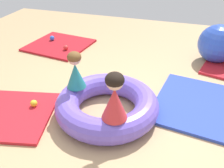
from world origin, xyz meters
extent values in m
plane|color=tan|center=(0.00, 0.00, 0.00)|extent=(8.00, 8.00, 0.00)
cube|color=red|center=(-1.26, -0.38, 0.02)|extent=(1.30, 1.19, 0.04)
cube|color=#B21923|center=(-1.66, 1.78, 0.02)|extent=(1.24, 1.19, 0.04)
cube|color=#2D47B7|center=(1.21, 0.52, 0.02)|extent=(1.63, 1.42, 0.04)
torus|color=#7056D1|center=(-0.07, 0.02, 0.15)|extent=(1.26, 1.26, 0.29)
cone|color=teal|center=(-0.50, 0.09, 0.45)|extent=(0.33, 0.33, 0.31)
sphere|color=beige|center=(-0.50, 0.09, 0.68)|extent=(0.16, 0.16, 0.16)
ellipsoid|color=brown|center=(-0.50, 0.09, 0.69)|extent=(0.17, 0.17, 0.13)
cone|color=red|center=(0.14, -0.35, 0.47)|extent=(0.38, 0.38, 0.35)
sphere|color=beige|center=(0.14, -0.35, 0.73)|extent=(0.18, 0.18, 0.18)
ellipsoid|color=black|center=(0.14, -0.35, 0.75)|extent=(0.19, 0.19, 0.15)
sphere|color=red|center=(-1.41, 1.58, 0.09)|extent=(0.09, 0.09, 0.09)
sphere|color=blue|center=(-1.89, 1.93, 0.09)|extent=(0.09, 0.09, 0.09)
sphere|color=yellow|center=(-1.00, -0.15, 0.08)|extent=(0.09, 0.09, 0.09)
sphere|color=blue|center=(1.23, 2.00, 0.32)|extent=(0.65, 0.65, 0.65)
camera|label=1|loc=(0.73, -2.32, 1.96)|focal=40.31mm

